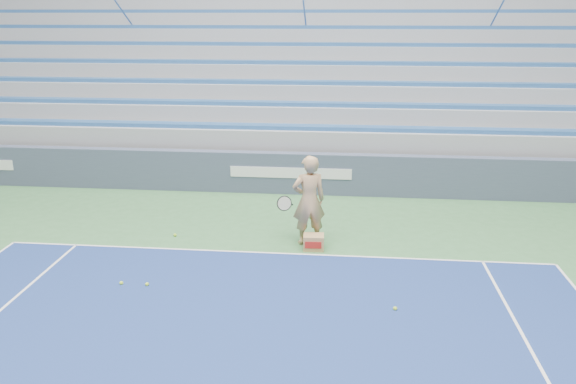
# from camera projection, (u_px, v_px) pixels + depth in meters

# --- Properties ---
(sponsor_barrier) EXTENTS (30.00, 0.32, 1.10)m
(sponsor_barrier) POSITION_uv_depth(u_px,v_px,m) (291.00, 173.00, 14.89)
(sponsor_barrier) COLOR #3F4860
(sponsor_barrier) RESTS_ON ground
(bleachers) EXTENTS (31.00, 9.15, 7.30)m
(bleachers) POSITION_uv_depth(u_px,v_px,m) (306.00, 80.00, 19.75)
(bleachers) COLOR #92959A
(bleachers) RESTS_ON ground
(tennis_player) EXTENTS (1.00, 0.94, 1.90)m
(tennis_player) POSITION_uv_depth(u_px,v_px,m) (309.00, 200.00, 11.49)
(tennis_player) COLOR tan
(tennis_player) RESTS_ON ground
(ball_box) EXTENTS (0.43, 0.34, 0.31)m
(ball_box) POSITION_uv_depth(u_px,v_px,m) (314.00, 242.00, 11.43)
(ball_box) COLOR tan
(ball_box) RESTS_ON ground
(tennis_ball_0) EXTENTS (0.07, 0.07, 0.07)m
(tennis_ball_0) POSITION_uv_depth(u_px,v_px,m) (175.00, 235.00, 12.12)
(tennis_ball_0) COLOR #C3F231
(tennis_ball_0) RESTS_ON ground
(tennis_ball_1) EXTENTS (0.07, 0.07, 0.07)m
(tennis_ball_1) POSITION_uv_depth(u_px,v_px,m) (395.00, 309.00, 9.12)
(tennis_ball_1) COLOR #C3F231
(tennis_ball_1) RESTS_ON ground
(tennis_ball_2) EXTENTS (0.07, 0.07, 0.07)m
(tennis_ball_2) POSITION_uv_depth(u_px,v_px,m) (121.00, 283.00, 9.97)
(tennis_ball_2) COLOR #C3F231
(tennis_ball_2) RESTS_ON ground
(tennis_ball_3) EXTENTS (0.07, 0.07, 0.07)m
(tennis_ball_3) POSITION_uv_depth(u_px,v_px,m) (147.00, 284.00, 9.93)
(tennis_ball_3) COLOR #C3F231
(tennis_ball_3) RESTS_ON ground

